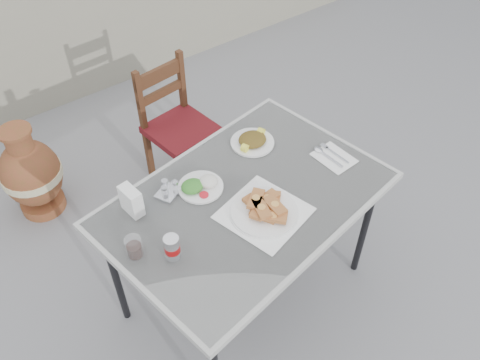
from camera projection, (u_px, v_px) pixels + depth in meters
ground at (260, 294)px, 2.91m from camera, size 80.00×80.00×0.00m
cafe_table at (246, 205)px, 2.40m from camera, size 1.43×1.08×0.80m
pide_plate at (264, 209)px, 2.27m from camera, size 0.42×0.42×0.07m
salad_rice_plate at (200, 185)px, 2.38m from camera, size 0.22×0.22×0.05m
salad_chopped_plate at (252, 141)px, 2.61m from camera, size 0.23×0.23×0.05m
soda_can at (172, 247)px, 2.08m from camera, size 0.07×0.07×0.12m
cola_glass at (134, 248)px, 2.10m from camera, size 0.07×0.07×0.10m
napkin_holder at (131, 201)px, 2.25m from camera, size 0.08×0.12×0.14m
condiment_caddy at (168, 190)px, 2.35m from camera, size 0.14×0.13×0.08m
cutlery_napkin at (331, 156)px, 2.55m from camera, size 0.16×0.21×0.01m
chair at (177, 126)px, 3.27m from camera, size 0.43×0.43×0.87m
terracotta_urn at (32, 174)px, 3.16m from camera, size 0.38×0.38×0.66m
back_wall at (60, 25)px, 3.89m from camera, size 6.00×0.25×1.20m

